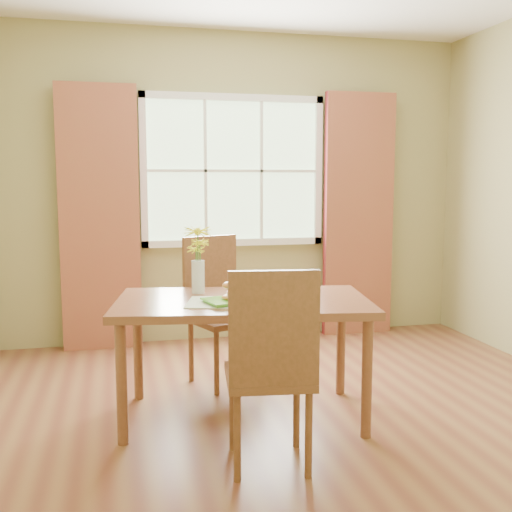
{
  "coord_description": "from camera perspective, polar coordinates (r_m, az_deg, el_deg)",
  "views": [
    {
      "loc": [
        -1.02,
        -3.35,
        1.42
      ],
      "look_at": [
        -0.23,
        0.0,
        0.98
      ],
      "focal_mm": 42.0,
      "sensor_mm": 36.0,
      "label": 1
    }
  ],
  "objects": [
    {
      "name": "room",
      "position": [
        3.5,
        3.76,
        6.07
      ],
      "size": [
        4.24,
        3.84,
        2.74
      ],
      "color": "brown",
      "rests_on": "ground"
    },
    {
      "name": "window",
      "position": [
        5.32,
        -2.17,
        8.1
      ],
      "size": [
        1.62,
        0.06,
        1.32
      ],
      "color": "#A7CA99",
      "rests_on": "room"
    },
    {
      "name": "curtain_left",
      "position": [
        5.14,
        -14.66,
        3.44
      ],
      "size": [
        0.65,
        0.08,
        2.2
      ],
      "primitive_type": "cube",
      "color": "maroon",
      "rests_on": "room"
    },
    {
      "name": "curtain_right",
      "position": [
        5.58,
        9.74,
        3.85
      ],
      "size": [
        0.65,
        0.08,
        2.2
      ],
      "primitive_type": "cube",
      "color": "maroon",
      "rests_on": "room"
    },
    {
      "name": "dining_table",
      "position": [
        3.56,
        -1.26,
        -5.3
      ],
      "size": [
        1.6,
        1.06,
        0.72
      ],
      "rotation": [
        0.0,
        0.0,
        -0.16
      ],
      "color": "brown",
      "rests_on": "room"
    },
    {
      "name": "chair_near",
      "position": [
        2.92,
        1.45,
        -10.02
      ],
      "size": [
        0.47,
        0.47,
        1.01
      ],
      "rotation": [
        0.0,
        0.0,
        -0.13
      ],
      "color": "brown",
      "rests_on": "room"
    },
    {
      "name": "chair_far",
      "position": [
        4.25,
        -3.67,
        -4.43
      ],
      "size": [
        0.56,
        0.56,
        1.03
      ],
      "rotation": [
        0.0,
        0.0,
        0.38
      ],
      "color": "brown",
      "rests_on": "room"
    },
    {
      "name": "placemat",
      "position": [
        3.43,
        -2.79,
        -4.45
      ],
      "size": [
        0.52,
        0.44,
        0.01
      ],
      "primitive_type": "cube",
      "rotation": [
        0.0,
        0.0,
        -0.27
      ],
      "color": "silver",
      "rests_on": "dining_table"
    },
    {
      "name": "plate",
      "position": [
        3.41,
        -2.87,
        -4.39
      ],
      "size": [
        0.28,
        0.28,
        0.01
      ],
      "primitive_type": "cube",
      "rotation": [
        0.0,
        0.0,
        0.26
      ],
      "color": "#55B32C",
      "rests_on": "placemat"
    },
    {
      "name": "croissant_sandwich",
      "position": [
        3.41,
        -1.99,
        -3.34
      ],
      "size": [
        0.17,
        0.12,
        0.12
      ],
      "rotation": [
        0.0,
        0.0,
        -0.11
      ],
      "color": "#D49348",
      "rests_on": "plate"
    },
    {
      "name": "water_glass",
      "position": [
        3.43,
        2.43,
        -3.51
      ],
      "size": [
        0.08,
        0.08,
        0.13
      ],
      "color": "silver",
      "rests_on": "dining_table"
    },
    {
      "name": "flower_vase",
      "position": [
        3.72,
        -5.56,
        0.3
      ],
      "size": [
        0.17,
        0.17,
        0.42
      ],
      "color": "silver",
      "rests_on": "dining_table"
    }
  ]
}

